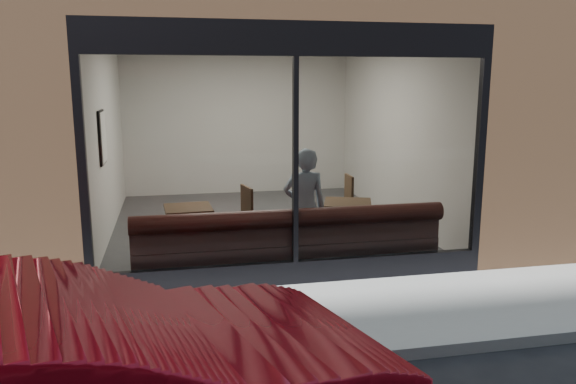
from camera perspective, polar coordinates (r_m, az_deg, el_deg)
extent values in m
plane|color=black|center=(5.37, 5.66, -16.81)|extent=(120.00, 120.00, 0.00)
cube|color=gray|center=(6.23, 2.86, -12.56)|extent=(40.00, 2.00, 0.01)
cube|color=gray|center=(5.30, 5.84, -16.48)|extent=(40.00, 0.10, 0.12)
cube|color=brown|center=(12.75, -22.22, 6.30)|extent=(2.50, 12.00, 3.20)
cube|color=brown|center=(13.58, 10.90, 7.19)|extent=(2.50, 12.00, 3.20)
cube|color=brown|center=(15.61, -6.44, 7.82)|extent=(5.00, 6.00, 3.20)
plane|color=#2D2D30|center=(9.94, -2.95, -3.32)|extent=(6.00, 6.00, 0.00)
plane|color=white|center=(9.64, -3.15, 15.23)|extent=(6.00, 6.00, 0.00)
plane|color=beige|center=(12.62, -5.13, 7.04)|extent=(5.00, 0.00, 5.00)
plane|color=beige|center=(9.61, -17.95, 5.22)|extent=(0.00, 6.00, 6.00)
plane|color=beige|center=(10.34, 10.80, 5.96)|extent=(0.00, 6.00, 6.00)
cube|color=black|center=(7.13, 0.73, -8.17)|extent=(5.00, 0.10, 0.30)
cube|color=black|center=(6.74, 0.79, 15.34)|extent=(5.00, 0.10, 0.40)
cube|color=black|center=(6.79, 0.76, 3.04)|extent=(0.06, 0.10, 2.50)
plane|color=white|center=(6.76, 0.81, 3.00)|extent=(4.80, 0.00, 4.80)
cube|color=#331213|center=(7.47, 0.06, -6.63)|extent=(4.00, 0.55, 0.45)
imported|color=#8DA4BA|center=(7.67, 1.70, -1.58)|extent=(0.60, 0.39, 1.63)
cube|color=#322113|center=(8.08, -10.11, -1.65)|extent=(0.69, 0.69, 0.04)
cube|color=#322113|center=(8.33, 6.09, -1.15)|extent=(0.86, 0.86, 0.04)
cube|color=#322113|center=(8.58, -5.36, -4.20)|extent=(0.55, 0.55, 0.04)
cube|color=#322113|center=(9.62, 5.06, -2.49)|extent=(0.44, 0.44, 0.04)
cube|color=white|center=(8.81, -18.26, 5.30)|extent=(0.02, 0.56, 0.74)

